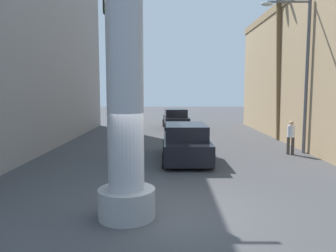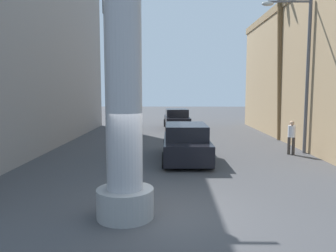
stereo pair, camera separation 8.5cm
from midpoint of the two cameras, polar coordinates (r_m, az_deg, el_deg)
name	(u,v)px [view 2 (the right image)]	position (r m, az deg, el deg)	size (l,w,h in m)	color
ground_plane	(169,145)	(18.11, 0.34, -3.39)	(88.54, 88.54, 0.00)	#424244
building_right	(336,71)	(22.65, 27.29, 8.56)	(6.94, 18.78, 8.42)	tan
street_lamp	(301,62)	(16.93, 22.26, 10.34)	(2.35, 0.28, 7.27)	#59595E
traffic_light_mast	(19,46)	(12.33, -24.29, 12.66)	(5.45, 0.32, 6.43)	#333333
car_lead	(186,143)	(14.33, 3.30, -2.96)	(2.07, 4.74, 1.56)	black
car_far	(177,119)	(26.13, 1.63, 1.18)	(2.19, 4.32, 1.56)	black
palm_tree_mid_right	(280,45)	(21.34, 19.08, 13.13)	(2.42, 2.51, 9.49)	brown
pedestrian_mid_right	(292,135)	(16.48, 20.85, -1.47)	(0.42, 0.42, 1.60)	#3F3833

